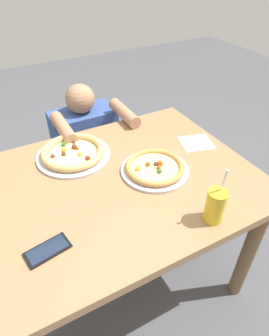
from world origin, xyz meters
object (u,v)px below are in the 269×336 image
object	(u,v)px
pizza_far	(73,153)
cell_phone	(48,250)
pizza_near	(155,168)
drink_cup_colored	(215,206)
diner_seated	(87,155)

from	to	relation	value
pizza_far	cell_phone	bearing A→B (deg)	-118.09
pizza_near	cell_phone	bearing A→B (deg)	-160.02
cell_phone	pizza_near	bearing A→B (deg)	19.98
pizza_near	cell_phone	world-z (taller)	pizza_near
drink_cup_colored	diner_seated	xyz separation A→B (m)	(-0.12, 1.08, -0.42)
pizza_near	cell_phone	distance (m)	0.58
pizza_near	pizza_far	world-z (taller)	pizza_far
pizza_near	pizza_far	xyz separation A→B (m)	(-0.29, 0.28, 0.00)
drink_cup_colored	pizza_near	bearing A→B (deg)	96.77
pizza_far	pizza_near	bearing A→B (deg)	-44.57
pizza_near	pizza_far	size ratio (longest dim) A/B	0.87
drink_cup_colored	diner_seated	world-z (taller)	drink_cup_colored
drink_cup_colored	cell_phone	size ratio (longest dim) A/B	1.50
pizza_far	cell_phone	world-z (taller)	pizza_far
pizza_far	diner_seated	world-z (taller)	diner_seated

